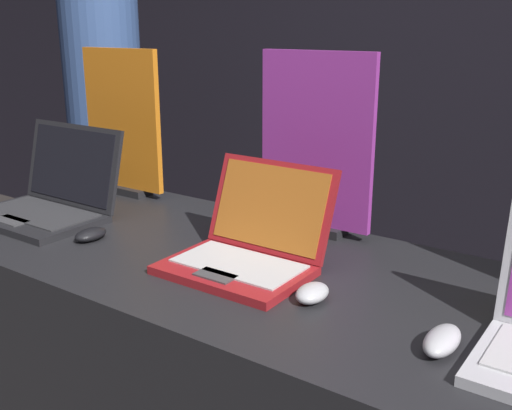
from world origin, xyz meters
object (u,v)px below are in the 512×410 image
object	(u,v)px
mouse_front	(91,234)
promo_stand_middle	(316,148)
mouse_middle	(312,293)
laptop_middle	(249,244)
promo_stand_front	(123,126)
mouse_back	(442,340)
person_bystander	(108,143)
laptop_front	(49,196)

from	to	relation	value
mouse_front	promo_stand_middle	distance (m)	0.65
mouse_front	mouse_middle	size ratio (longest dim) A/B	1.05
mouse_front	laptop_middle	distance (m)	0.47
promo_stand_front	mouse_back	bearing A→B (deg)	-18.29
mouse_back	person_bystander	xyz separation A→B (m)	(-1.79, 0.82, 0.03)
mouse_middle	mouse_back	bearing A→B (deg)	-7.97
laptop_middle	promo_stand_middle	xyz separation A→B (m)	(0.00, 0.31, 0.18)
mouse_front	promo_stand_middle	world-z (taller)	promo_stand_middle
laptop_front	mouse_middle	xyz separation A→B (m)	(0.94, -0.05, -0.04)
promo_stand_front	mouse_back	xyz separation A→B (m)	(1.23, -0.41, -0.21)
laptop_front	mouse_middle	world-z (taller)	laptop_front
promo_stand_middle	person_bystander	bearing A→B (deg)	162.81
promo_stand_middle	mouse_back	distance (m)	0.70
person_bystander	mouse_back	bearing A→B (deg)	-24.71
laptop_front	mouse_back	bearing A→B (deg)	-4.42
person_bystander	mouse_middle	bearing A→B (deg)	-27.53
promo_stand_front	promo_stand_middle	bearing A→B (deg)	1.69
promo_stand_front	mouse_middle	bearing A→B (deg)	-21.25
mouse_front	promo_stand_middle	size ratio (longest dim) A/B	0.19
mouse_front	person_bystander	world-z (taller)	person_bystander
mouse_middle	promo_stand_front	bearing A→B (deg)	158.75
mouse_middle	laptop_middle	bearing A→B (deg)	160.45
mouse_front	mouse_back	xyz separation A→B (m)	(0.96, -0.02, 0.00)
laptop_middle	person_bystander	xyz separation A→B (m)	(-1.29, 0.71, -0.01)
promo_stand_middle	person_bystander	world-z (taller)	person_bystander
laptop_middle	promo_stand_front	bearing A→B (deg)	158.25
person_bystander	laptop_front	bearing A→B (deg)	-52.19
laptop_middle	promo_stand_middle	size ratio (longest dim) A/B	0.68
promo_stand_middle	person_bystander	xyz separation A→B (m)	(-1.29, 0.40, -0.19)
laptop_front	mouse_front	xyz separation A→B (m)	(0.27, -0.07, -0.05)
promo_stand_middle	person_bystander	distance (m)	1.36
mouse_front	mouse_middle	distance (m)	0.67
promo_stand_front	laptop_front	bearing A→B (deg)	-90.00
mouse_back	mouse_middle	bearing A→B (deg)	172.03
mouse_back	promo_stand_front	bearing A→B (deg)	161.71
person_bystander	promo_stand_front	bearing A→B (deg)	-36.53
laptop_front	mouse_middle	bearing A→B (deg)	-3.33
mouse_middle	mouse_back	distance (m)	0.29
laptop_middle	promo_stand_middle	bearing A→B (deg)	90.00
mouse_back	laptop_middle	bearing A→B (deg)	166.90
mouse_front	laptop_middle	size ratio (longest dim) A/B	0.29
promo_stand_middle	mouse_back	bearing A→B (deg)	-40.19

